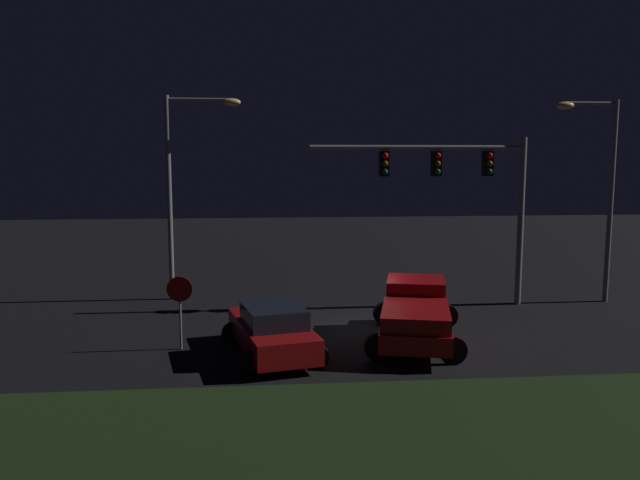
# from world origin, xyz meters

# --- Properties ---
(ground_plane) EXTENTS (80.00, 80.00, 0.00)m
(ground_plane) POSITION_xyz_m (0.00, 0.00, 0.00)
(ground_plane) COLOR black
(grass_median) EXTENTS (23.87, 6.38, 0.10)m
(grass_median) POSITION_xyz_m (0.00, -8.69, 0.05)
(grass_median) COLOR black
(grass_median) RESTS_ON ground_plane
(pickup_truck) EXTENTS (3.73, 5.72, 1.80)m
(pickup_truck) POSITION_xyz_m (1.43, -1.77, 1.00)
(pickup_truck) COLOR maroon
(pickup_truck) RESTS_ON ground_plane
(car_sedan) EXTENTS (3.09, 4.69, 1.51)m
(car_sedan) POSITION_xyz_m (-3.05, -2.80, 0.74)
(car_sedan) COLOR maroon
(car_sedan) RESTS_ON ground_plane
(traffic_signal_gantry) EXTENTS (8.32, 0.56, 6.50)m
(traffic_signal_gantry) POSITION_xyz_m (4.22, 2.80, 4.90)
(traffic_signal_gantry) COLOR slate
(traffic_signal_gantry) RESTS_ON ground_plane
(street_lamp_left) EXTENTS (3.00, 0.44, 8.15)m
(street_lamp_left) POSITION_xyz_m (-6.38, 4.93, 5.17)
(street_lamp_left) COLOR slate
(street_lamp_left) RESTS_ON ground_plane
(street_lamp_right) EXTENTS (2.51, 0.44, 7.95)m
(street_lamp_right) POSITION_xyz_m (9.85, 2.95, 5.02)
(street_lamp_right) COLOR slate
(street_lamp_right) RESTS_ON ground_plane
(stop_sign) EXTENTS (0.76, 0.08, 2.23)m
(stop_sign) POSITION_xyz_m (-5.77, -2.00, 1.56)
(stop_sign) COLOR slate
(stop_sign) RESTS_ON ground_plane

